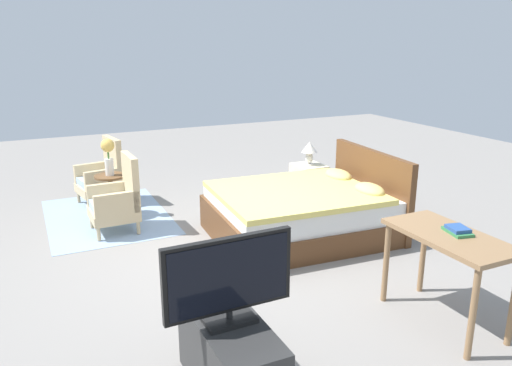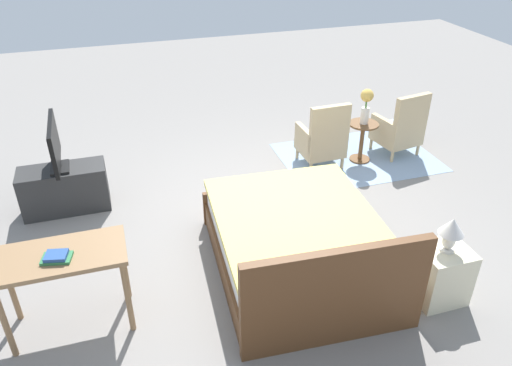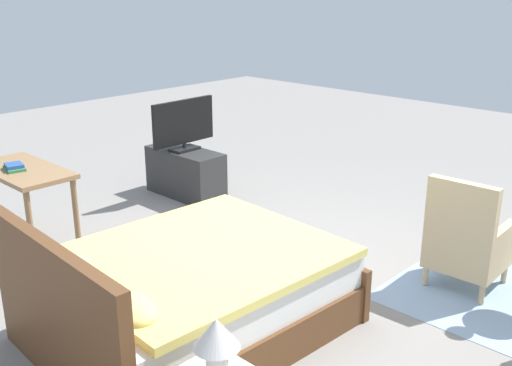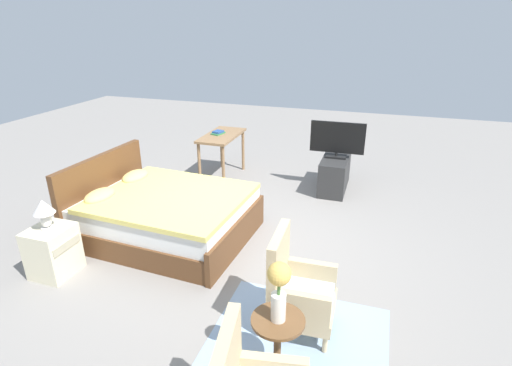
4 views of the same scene
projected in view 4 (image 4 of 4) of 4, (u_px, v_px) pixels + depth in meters
ground_plane at (240, 241)px, 4.98m from camera, size 16.00×16.00×0.00m
bed at (164, 214)px, 5.00m from camera, size 1.68×2.08×0.96m
armchair_by_window_right at (297, 291)px, 3.46m from camera, size 0.56×0.56×0.92m
side_table at (277, 341)px, 2.97m from camera, size 0.40×0.40×0.55m
flower_vase at (279, 286)px, 2.78m from camera, size 0.17×0.17×0.48m
nightstand at (53, 251)px, 4.26m from camera, size 0.44×0.41×0.54m
table_lamp at (44, 210)px, 4.07m from camera, size 0.22×0.22×0.33m
tv_stand at (335, 173)px, 6.41m from camera, size 0.96×0.40×0.54m
tv_flatscreen at (337, 139)px, 6.20m from camera, size 0.21×0.84×0.57m
vanity_desk at (222, 141)px, 6.74m from camera, size 1.04×0.52×0.77m
book_stack at (218, 133)px, 6.71m from camera, size 0.25×0.19×0.05m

